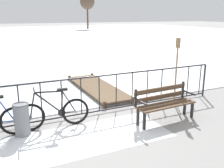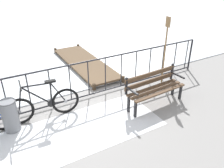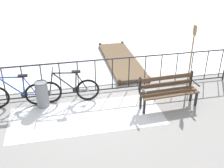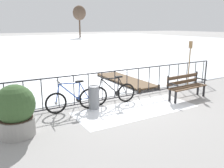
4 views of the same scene
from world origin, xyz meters
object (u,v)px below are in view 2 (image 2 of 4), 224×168
object	(u,v)px
bicycle_second	(43,105)
park_bench	(154,86)
oar_upright	(165,47)
trash_bin	(10,116)

from	to	relation	value
bicycle_second	park_bench	xyz separation A→B (m)	(2.61, -0.76, 0.14)
park_bench	oar_upright	world-z (taller)	oar_upright
bicycle_second	oar_upright	world-z (taller)	oar_upright
bicycle_second	oar_upright	bearing A→B (deg)	0.79
park_bench	oar_upright	bearing A→B (deg)	38.90
oar_upright	park_bench	bearing A→B (deg)	-141.10
trash_bin	oar_upright	world-z (taller)	oar_upright
park_bench	oar_upright	size ratio (longest dim) A/B	0.82
trash_bin	oar_upright	distance (m)	4.42
bicycle_second	oar_upright	distance (m)	3.70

